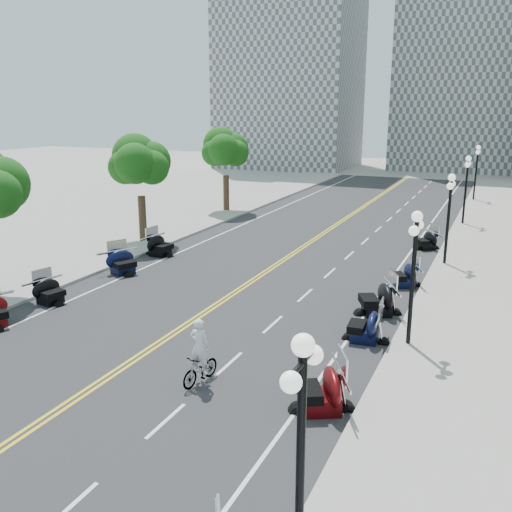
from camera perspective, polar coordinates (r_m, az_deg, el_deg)
The scene contains 43 objects.
ground at distance 21.55m, azimuth -10.46°, elevation -9.09°, with size 160.00×160.00×0.00m, color gray.
road at distance 29.78m, azimuth 0.36°, elevation -2.01°, with size 16.00×90.00×0.01m, color #333335.
centerline_yellow_a at distance 29.82m, azimuth 0.15°, elevation -1.97°, with size 0.12×90.00×0.00m, color yellow.
centerline_yellow_b at distance 29.73m, azimuth 0.57°, elevation -2.03°, with size 0.12×90.00×0.00m, color yellow.
edge_line_north at distance 27.97m, azimuth 12.49°, elevation -3.50°, with size 0.12×90.00×0.00m, color white.
edge_line_south at distance 32.76m, azimuth -9.96°, elevation -0.65°, with size 0.12×90.00×0.00m, color white.
lane_dash_4 at distance 14.41m, azimuth -18.32°, elevation -22.91°, with size 0.12×2.00×0.00m, color white.
lane_dash_5 at distance 16.99m, azimuth -8.99°, elevation -15.94°, with size 0.12×2.00×0.00m, color white.
lane_dash_6 at distance 20.04m, azimuth -2.72°, elevation -10.71°, with size 0.12×2.00×0.00m, color white.
lane_dash_7 at distance 23.38m, azimuth 1.69°, elevation -6.84°, with size 0.12×2.00×0.00m, color white.
lane_dash_8 at distance 26.90m, azimuth 4.92°, elevation -3.93°, with size 0.12×2.00×0.00m, color white.
lane_dash_9 at distance 30.54m, azimuth 7.38°, elevation -1.69°, with size 0.12×2.00×0.00m, color white.
lane_dash_10 at distance 34.26m, azimuth 9.31°, elevation 0.07°, with size 0.12×2.00×0.00m, color white.
lane_dash_11 at distance 38.03m, azimuth 10.85°, elevation 1.48°, with size 0.12×2.00×0.00m, color white.
lane_dash_12 at distance 41.85m, azimuth 12.12°, elevation 2.63°, with size 0.12×2.00×0.00m, color white.
lane_dash_13 at distance 45.70m, azimuth 13.18°, elevation 3.59°, with size 0.12×2.00×0.00m, color white.
lane_dash_14 at distance 49.57m, azimuth 14.07°, elevation 4.40°, with size 0.12×2.00×0.00m, color white.
lane_dash_15 at distance 53.47m, azimuth 14.83°, elevation 5.09°, with size 0.12×2.00×0.00m, color white.
lane_dash_16 at distance 57.37m, azimuth 15.50°, elevation 5.69°, with size 0.12×2.00×0.00m, color white.
lane_dash_17 at distance 61.29m, azimuth 16.08°, elevation 6.21°, with size 0.12×2.00×0.00m, color white.
lane_dash_18 at distance 65.22m, azimuth 16.59°, elevation 6.67°, with size 0.12×2.00×0.00m, color white.
lane_dash_19 at distance 69.16m, azimuth 17.04°, elevation 7.07°, with size 0.12×2.00×0.00m, color white.
sidewalk_north at distance 27.52m, azimuth 20.90°, elevation -4.32°, with size 5.00×90.00×0.15m, color #9E9991.
sidewalk_south at distance 35.13m, azimuth -15.55°, elevation 0.19°, with size 5.00×90.00×0.15m, color #9E9991.
distant_block_a at distance 83.57m, azimuth 3.44°, elevation 17.85°, with size 18.00×14.00×26.00m, color gray.
distant_block_b at distance 84.68m, azimuth 19.87°, elevation 18.36°, with size 16.00×12.00×30.00m, color gray.
street_lamp_1 at distance 10.51m, azimuth 4.46°, elevation -20.43°, with size 0.50×1.20×4.90m, color black, non-canonical shape.
street_lamp_2 at distance 21.20m, azimuth 15.39°, elevation -2.29°, with size 0.50×1.20×4.90m, color black, non-canonical shape.
street_lamp_3 at distance 32.81m, azimuth 18.66°, elevation 3.46°, with size 0.50×1.20×4.90m, color black, non-canonical shape.
street_lamp_4 at distance 44.63m, azimuth 20.22°, elevation 6.18°, with size 0.50×1.20×4.90m, color black, non-canonical shape.
street_lamp_5 at distance 56.52m, azimuth 21.13°, elevation 7.75°, with size 0.50×1.20×4.90m, color black, non-canonical shape.
tree_3 at distance 37.14m, azimuth -11.53°, elevation 8.55°, with size 4.80×4.80×9.20m, color #235619, non-canonical shape.
tree_4 at distance 47.39m, azimuth -3.05°, elevation 10.14°, with size 4.80×4.80×9.20m, color #235619, non-canonical shape.
motorcycle_n_5 at distance 17.07m, azimuth 6.50°, elevation -12.89°, with size 2.11×2.11×1.48m, color #590A0C, non-canonical shape.
motorcycle_n_6 at distance 21.99m, azimuth 10.86°, elevation -6.71°, with size 1.93×1.93×1.35m, color black, non-canonical shape.
motorcycle_n_7 at distance 24.76m, azimuth 12.04°, elevation -4.04°, with size 2.20×2.20×1.54m, color black, non-canonical shape.
motorcycle_n_8 at distance 28.83m, azimuth 14.61°, elevation -1.73°, with size 1.88×1.88×1.31m, color black, non-canonical shape.
motorcycle_n_10 at distance 36.68m, azimuth 16.67°, elevation 1.60°, with size 1.79×1.79×1.26m, color black, non-canonical shape.
motorcycle_s_6 at distance 27.21m, azimuth -19.94°, elevation -3.23°, with size 1.77×1.77×1.24m, color black, non-canonical shape.
motorcycle_s_7 at distance 30.83m, azimuth -13.22°, elevation -0.48°, with size 2.00×2.00×1.40m, color black, non-canonical shape.
motorcycle_s_8 at distance 34.09m, azimuth -9.59°, elevation 1.16°, with size 1.97×1.97×1.38m, color black, non-canonical shape.
bicycle at distance 18.65m, azimuth -5.59°, elevation -11.14°, with size 0.47×1.68×1.01m, color #A51414.
cyclist_rider at distance 18.07m, azimuth -5.71°, elevation -7.07°, with size 0.67×0.44×1.85m, color silver.
Camera 1 is at (11.36, -16.13, 8.67)m, focal length 40.00 mm.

